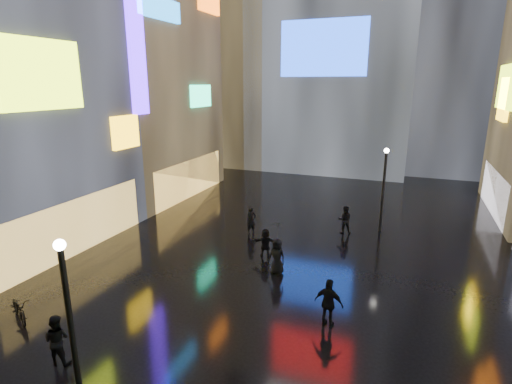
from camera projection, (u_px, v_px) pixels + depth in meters
The scene contains 13 objects.
ground at pixel (305, 241), 23.28m from camera, with size 140.00×140.00×0.00m, color black.
building_left_far at pixel (130, 56), 31.33m from camera, with size 10.28×12.00×22.00m.
tower_flank_left at pixel (236, 45), 44.52m from camera, with size 10.00×10.00×26.00m, color black.
lamp_near at pixel (70, 320), 10.35m from camera, with size 0.30×0.30×5.20m.
lamp_far at pixel (384, 185), 24.10m from camera, with size 0.30×0.30×5.20m.
pedestrian_1 at pixel (57, 339), 12.93m from camera, with size 0.84×0.65×1.73m, color black.
pedestrian_3 at pixel (329, 303), 14.89m from camera, with size 1.12×0.47×1.91m, color black.
pedestrian_4 at pixel (277, 256), 19.12m from camera, with size 0.85×0.55×1.74m, color black.
pedestrian_5 at pixel (265, 243), 21.01m from camera, with size 1.42×0.45×1.53m, color black.
pedestrian_6 at pixel (251, 221), 24.15m from camera, with size 0.61×0.40×1.68m, color black.
pedestrian_7 at pixel (345, 220), 24.26m from camera, with size 0.84×0.66×1.73m, color black.
umbrella_2 at pixel (277, 231), 18.78m from camera, with size 0.90×0.92×0.83m, color black.
bicycle at pixel (19, 308), 15.41m from camera, with size 0.64×1.84×0.97m, color black.
Camera 1 is at (5.12, -1.29, 8.88)m, focal length 28.00 mm.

